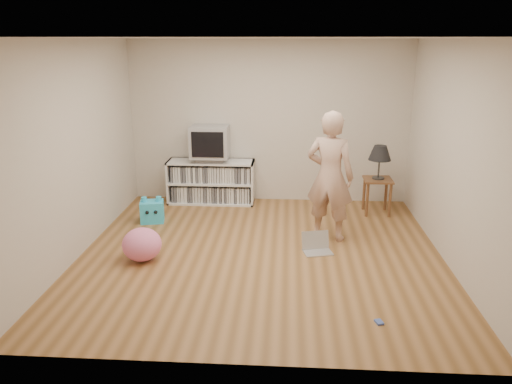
{
  "coord_description": "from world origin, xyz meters",
  "views": [
    {
      "loc": [
        0.32,
        -5.77,
        2.59
      ],
      "look_at": [
        -0.09,
        0.4,
        0.69
      ],
      "focal_mm": 35.0,
      "sensor_mm": 36.0,
      "label": 1
    }
  ],
  "objects_px": {
    "crt_tv": "(210,141)",
    "plush_pink": "(142,244)",
    "person": "(330,176)",
    "laptop": "(317,246)",
    "media_unit": "(211,181)",
    "dvd_deck": "(211,159)",
    "side_table": "(377,187)",
    "table_lamp": "(380,154)",
    "plush_blue": "(152,211)"
  },
  "relations": [
    {
      "from": "side_table",
      "to": "laptop",
      "type": "bearing_deg",
      "value": -122.98
    },
    {
      "from": "side_table",
      "to": "plush_pink",
      "type": "height_order",
      "value": "side_table"
    },
    {
      "from": "table_lamp",
      "to": "crt_tv",
      "type": "bearing_deg",
      "value": 172.05
    },
    {
      "from": "crt_tv",
      "to": "plush_blue",
      "type": "distance_m",
      "value": 1.49
    },
    {
      "from": "laptop",
      "to": "plush_pink",
      "type": "relative_size",
      "value": 0.86
    },
    {
      "from": "crt_tv",
      "to": "plush_pink",
      "type": "bearing_deg",
      "value": -102.3
    },
    {
      "from": "plush_pink",
      "to": "crt_tv",
      "type": "bearing_deg",
      "value": 77.7
    },
    {
      "from": "media_unit",
      "to": "side_table",
      "type": "height_order",
      "value": "media_unit"
    },
    {
      "from": "crt_tv",
      "to": "table_lamp",
      "type": "height_order",
      "value": "crt_tv"
    },
    {
      "from": "table_lamp",
      "to": "plush_pink",
      "type": "bearing_deg",
      "value": -148.32
    },
    {
      "from": "media_unit",
      "to": "plush_blue",
      "type": "bearing_deg",
      "value": -126.28
    },
    {
      "from": "crt_tv",
      "to": "person",
      "type": "xyz_separation_m",
      "value": [
        1.8,
        -1.44,
        -0.16
      ]
    },
    {
      "from": "person",
      "to": "laptop",
      "type": "height_order",
      "value": "person"
    },
    {
      "from": "crt_tv",
      "to": "plush_blue",
      "type": "relative_size",
      "value": 1.56
    },
    {
      "from": "plush_blue",
      "to": "dvd_deck",
      "type": "bearing_deg",
      "value": 42.21
    },
    {
      "from": "crt_tv",
      "to": "person",
      "type": "relative_size",
      "value": 0.35
    },
    {
      "from": "dvd_deck",
      "to": "table_lamp",
      "type": "height_order",
      "value": "table_lamp"
    },
    {
      "from": "laptop",
      "to": "plush_pink",
      "type": "bearing_deg",
      "value": 176.65
    },
    {
      "from": "media_unit",
      "to": "table_lamp",
      "type": "relative_size",
      "value": 2.72
    },
    {
      "from": "dvd_deck",
      "to": "person",
      "type": "height_order",
      "value": "person"
    },
    {
      "from": "plush_blue",
      "to": "plush_pink",
      "type": "relative_size",
      "value": 0.81
    },
    {
      "from": "media_unit",
      "to": "side_table",
      "type": "distance_m",
      "value": 2.65
    },
    {
      "from": "side_table",
      "to": "table_lamp",
      "type": "distance_m",
      "value": 0.53
    },
    {
      "from": "side_table",
      "to": "plush_blue",
      "type": "xyz_separation_m",
      "value": [
        -3.36,
        -0.61,
        -0.25
      ]
    },
    {
      "from": "person",
      "to": "plush_blue",
      "type": "bearing_deg",
      "value": 9.01
    },
    {
      "from": "dvd_deck",
      "to": "side_table",
      "type": "relative_size",
      "value": 0.82
    },
    {
      "from": "crt_tv",
      "to": "media_unit",
      "type": "bearing_deg",
      "value": 90.0
    },
    {
      "from": "person",
      "to": "plush_pink",
      "type": "xyz_separation_m",
      "value": [
        -2.3,
        -0.86,
        -0.66
      ]
    },
    {
      "from": "media_unit",
      "to": "dvd_deck",
      "type": "relative_size",
      "value": 3.11
    },
    {
      "from": "side_table",
      "to": "person",
      "type": "distance_m",
      "value": 1.42
    },
    {
      "from": "media_unit",
      "to": "laptop",
      "type": "distance_m",
      "value": 2.53
    },
    {
      "from": "dvd_deck",
      "to": "side_table",
      "type": "distance_m",
      "value": 2.67
    },
    {
      "from": "laptop",
      "to": "media_unit",
      "type": "bearing_deg",
      "value": 116.49
    },
    {
      "from": "dvd_deck",
      "to": "plush_pink",
      "type": "relative_size",
      "value": 0.95
    },
    {
      "from": "plush_pink",
      "to": "dvd_deck",
      "type": "bearing_deg",
      "value": 77.72
    },
    {
      "from": "media_unit",
      "to": "crt_tv",
      "type": "relative_size",
      "value": 2.33
    },
    {
      "from": "dvd_deck",
      "to": "person",
      "type": "xyz_separation_m",
      "value": [
        1.8,
        -1.44,
        0.13
      ]
    },
    {
      "from": "media_unit",
      "to": "side_table",
      "type": "bearing_deg",
      "value": -8.36
    },
    {
      "from": "plush_blue",
      "to": "person",
      "type": "bearing_deg",
      "value": -21.43
    },
    {
      "from": "dvd_deck",
      "to": "plush_blue",
      "type": "height_order",
      "value": "dvd_deck"
    },
    {
      "from": "crt_tv",
      "to": "plush_pink",
      "type": "height_order",
      "value": "crt_tv"
    },
    {
      "from": "plush_blue",
      "to": "laptop",
      "type": "bearing_deg",
      "value": -32.32
    },
    {
      "from": "media_unit",
      "to": "dvd_deck",
      "type": "height_order",
      "value": "dvd_deck"
    },
    {
      "from": "dvd_deck",
      "to": "crt_tv",
      "type": "distance_m",
      "value": 0.29
    },
    {
      "from": "media_unit",
      "to": "person",
      "type": "bearing_deg",
      "value": -38.97
    },
    {
      "from": "laptop",
      "to": "plush_pink",
      "type": "distance_m",
      "value": 2.18
    },
    {
      "from": "side_table",
      "to": "person",
      "type": "relative_size",
      "value": 0.32
    },
    {
      "from": "crt_tv",
      "to": "person",
      "type": "height_order",
      "value": "person"
    },
    {
      "from": "media_unit",
      "to": "laptop",
      "type": "relative_size",
      "value": 3.43
    },
    {
      "from": "side_table",
      "to": "table_lamp",
      "type": "height_order",
      "value": "table_lamp"
    }
  ]
}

